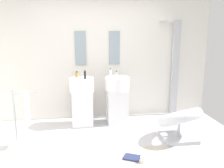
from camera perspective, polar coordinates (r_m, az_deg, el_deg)
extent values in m
cube|color=silver|center=(3.84, -1.09, -16.14)|extent=(4.80, 3.60, 0.04)
cube|color=silver|center=(5.05, -3.48, 6.50)|extent=(4.80, 0.10, 2.60)
cube|color=white|center=(4.78, -7.06, -5.68)|extent=(0.40, 0.40, 0.68)
cylinder|color=white|center=(4.66, -7.22, -0.16)|extent=(0.47, 0.47, 0.26)
cylinder|color=#B7BABF|center=(4.75, -7.31, 2.32)|extent=(0.02, 0.02, 0.10)
cube|color=white|center=(4.84, 1.24, -5.36)|extent=(0.40, 0.40, 0.68)
cylinder|color=white|center=(4.72, 1.27, 0.10)|extent=(0.47, 0.47, 0.26)
cylinder|color=#B7BABF|center=(4.81, 1.03, 2.54)|extent=(0.02, 0.02, 0.10)
cube|color=#8C9EA8|center=(4.94, -7.52, 8.45)|extent=(0.22, 0.03, 0.68)
cube|color=#8C9EA8|center=(5.00, 0.58, 8.60)|extent=(0.22, 0.03, 0.68)
cube|color=#B7BABF|center=(5.37, 14.76, 3.51)|extent=(0.14, 0.08, 2.05)
cylinder|color=#B7BABF|center=(5.24, 13.91, 14.39)|extent=(0.30, 0.02, 0.02)
cylinder|color=#B7BABF|center=(5.15, 12.44, 14.49)|extent=(0.24, 0.24, 0.02)
cube|color=#B7BABF|center=(4.38, 15.48, -12.18)|extent=(0.56, 0.50, 0.06)
cylinder|color=#B7BABF|center=(4.31, 15.61, -10.12)|extent=(0.05, 0.05, 0.34)
torus|color=silver|center=(4.24, 15.77, -7.62)|extent=(1.06, 1.06, 0.49)
cylinder|color=#B7BABF|center=(4.06, -22.05, -7.85)|extent=(0.03, 0.03, 0.95)
cylinder|color=#B7BABF|center=(3.90, -19.99, -1.97)|extent=(0.36, 0.02, 0.02)
cube|color=white|center=(3.96, -19.72, -5.47)|extent=(0.04, 0.22, 0.50)
cube|color=beige|center=(3.61, 6.13, -17.84)|extent=(1.19, 0.86, 0.01)
cube|color=navy|center=(3.66, 4.76, -17.03)|extent=(0.29, 0.26, 0.03)
cylinder|color=white|center=(3.55, 7.33, -17.42)|extent=(0.07, 0.07, 0.09)
cylinder|color=black|center=(4.52, -6.44, 2.09)|extent=(0.04, 0.04, 0.14)
cylinder|color=black|center=(4.50, -6.47, 3.12)|extent=(0.02, 0.02, 0.02)
cylinder|color=white|center=(4.68, -0.38, 2.59)|extent=(0.04, 0.04, 0.15)
cylinder|color=black|center=(4.67, -0.38, 3.62)|extent=(0.02, 0.02, 0.02)
cylinder|color=#C68C38|center=(4.70, -8.38, 2.19)|extent=(0.06, 0.06, 0.10)
cylinder|color=black|center=(4.69, -8.40, 2.91)|extent=(0.03, 0.03, 0.02)
cylinder|color=silver|center=(4.56, 1.06, 2.15)|extent=(0.04, 0.04, 0.12)
cylinder|color=black|center=(4.55, 1.07, 3.05)|extent=(0.02, 0.02, 0.02)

